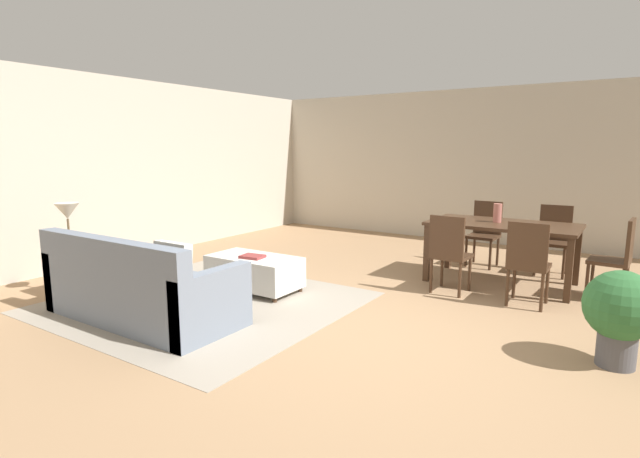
# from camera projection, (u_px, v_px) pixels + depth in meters

# --- Properties ---
(ground_plane) EXTENTS (10.80, 10.80, 0.00)m
(ground_plane) POSITION_uv_depth(u_px,v_px,m) (362.00, 331.00, 4.48)
(ground_plane) COLOR #9E7A56
(wall_back) EXTENTS (9.00, 0.12, 2.70)m
(wall_back) POSITION_uv_depth(u_px,v_px,m) (501.00, 167.00, 8.38)
(wall_back) COLOR #BCB2A0
(wall_back) RESTS_ON ground_plane
(wall_left) EXTENTS (0.12, 11.00, 2.70)m
(wall_left) POSITION_uv_depth(u_px,v_px,m) (109.00, 170.00, 7.11)
(wall_left) COLOR #BCB2A0
(wall_left) RESTS_ON ground_plane
(area_rug) EXTENTS (3.00, 2.80, 0.01)m
(area_rug) POSITION_uv_depth(u_px,v_px,m) (205.00, 302.00, 5.31)
(area_rug) COLOR gray
(area_rug) RESTS_ON ground_plane
(couch) EXTENTS (2.06, 0.87, 0.86)m
(couch) POSITION_uv_depth(u_px,v_px,m) (140.00, 290.00, 4.75)
(couch) COLOR slate
(couch) RESTS_ON ground_plane
(ottoman_table) EXTENTS (1.09, 0.58, 0.41)m
(ottoman_table) POSITION_uv_depth(u_px,v_px,m) (254.00, 271.00, 5.74)
(ottoman_table) COLOR silver
(ottoman_table) RESTS_ON ground_plane
(side_table) EXTENTS (0.40, 0.40, 0.54)m
(side_table) POSITION_uv_depth(u_px,v_px,m) (71.00, 258.00, 5.52)
(side_table) COLOR brown
(side_table) RESTS_ON ground_plane
(table_lamp) EXTENTS (0.26, 0.26, 0.52)m
(table_lamp) POSITION_uv_depth(u_px,v_px,m) (67.00, 213.00, 5.44)
(table_lamp) COLOR brown
(table_lamp) RESTS_ON side_table
(dining_table) EXTENTS (1.73, 0.95, 0.76)m
(dining_table) POSITION_uv_depth(u_px,v_px,m) (503.00, 230.00, 5.99)
(dining_table) COLOR #422B1C
(dining_table) RESTS_ON ground_plane
(dining_chair_near_left) EXTENTS (0.41, 0.41, 0.92)m
(dining_chair_near_left) POSITION_uv_depth(u_px,v_px,m) (449.00, 250.00, 5.57)
(dining_chair_near_left) COLOR #422B1C
(dining_chair_near_left) RESTS_ON ground_plane
(dining_chair_near_right) EXTENTS (0.40, 0.40, 0.92)m
(dining_chair_near_right) POSITION_uv_depth(u_px,v_px,m) (528.00, 259.00, 5.09)
(dining_chair_near_right) COLOR #422B1C
(dining_chair_near_right) RESTS_ON ground_plane
(dining_chair_far_left) EXTENTS (0.42, 0.42, 0.92)m
(dining_chair_far_left) POSITION_uv_depth(u_px,v_px,m) (485.00, 230.00, 6.94)
(dining_chair_far_left) COLOR #422B1C
(dining_chair_far_left) RESTS_ON ground_plane
(dining_chair_far_right) EXTENTS (0.40, 0.40, 0.92)m
(dining_chair_far_right) POSITION_uv_depth(u_px,v_px,m) (554.00, 236.00, 6.46)
(dining_chair_far_right) COLOR #422B1C
(dining_chair_far_right) RESTS_ON ground_plane
(dining_chair_head_east) EXTENTS (0.43, 0.43, 0.92)m
(dining_chair_head_east) POSITION_uv_depth(u_px,v_px,m) (618.00, 255.00, 5.31)
(dining_chair_head_east) COLOR #422B1C
(dining_chair_head_east) RESTS_ON ground_plane
(vase_centerpiece) EXTENTS (0.10, 0.10, 0.23)m
(vase_centerpiece) POSITION_uv_depth(u_px,v_px,m) (497.00, 213.00, 6.02)
(vase_centerpiece) COLOR #B26659
(vase_centerpiece) RESTS_ON dining_table
(book_on_ottoman) EXTENTS (0.28, 0.23, 0.03)m
(book_on_ottoman) POSITION_uv_depth(u_px,v_px,m) (252.00, 257.00, 5.64)
(book_on_ottoman) COLOR maroon
(book_on_ottoman) RESTS_ON ottoman_table
(potted_plant) EXTENTS (0.54, 0.54, 0.76)m
(potted_plant) POSITION_uv_depth(u_px,v_px,m) (620.00, 311.00, 3.70)
(potted_plant) COLOR #4C4C51
(potted_plant) RESTS_ON ground_plane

